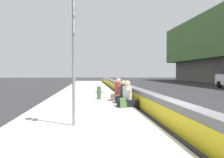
{
  "coord_description": "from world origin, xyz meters",
  "views": [
    {
      "loc": [
        -6.99,
        2.39,
        1.65
      ],
      "look_at": [
        10.06,
        0.95,
        1.23
      ],
      "focal_mm": 41.6,
      "sensor_mm": 36.0,
      "label": 1
    }
  ],
  "objects_px": {
    "seated_person_rear": "(118,93)",
    "backpack": "(123,103)",
    "route_sign_post": "(74,53)",
    "fire_hydrant": "(99,91)",
    "seated_person_middle": "(123,96)",
    "seated_person_foreground": "(127,98)"
  },
  "relations": [
    {
      "from": "seated_person_middle",
      "to": "backpack",
      "type": "xyz_separation_m",
      "value": [
        -1.82,
        0.26,
        -0.16
      ]
    },
    {
      "from": "route_sign_post",
      "to": "seated_person_foreground",
      "type": "distance_m",
      "value": 4.85
    },
    {
      "from": "seated_person_middle",
      "to": "backpack",
      "type": "height_order",
      "value": "seated_person_middle"
    },
    {
      "from": "seated_person_rear",
      "to": "backpack",
      "type": "height_order",
      "value": "seated_person_rear"
    },
    {
      "from": "seated_person_rear",
      "to": "backpack",
      "type": "xyz_separation_m",
      "value": [
        -2.93,
        0.13,
        -0.18
      ]
    },
    {
      "from": "seated_person_foreground",
      "to": "seated_person_rear",
      "type": "xyz_separation_m",
      "value": [
        2.52,
        0.13,
        0.01
      ]
    },
    {
      "from": "fire_hydrant",
      "to": "seated_person_middle",
      "type": "height_order",
      "value": "seated_person_middle"
    },
    {
      "from": "seated_person_rear",
      "to": "fire_hydrant",
      "type": "bearing_deg",
      "value": 57.67
    },
    {
      "from": "seated_person_rear",
      "to": "backpack",
      "type": "relative_size",
      "value": 3.01
    },
    {
      "from": "fire_hydrant",
      "to": "seated_person_rear",
      "type": "xyz_separation_m",
      "value": [
        -0.65,
        -1.03,
        -0.07
      ]
    },
    {
      "from": "seated_person_middle",
      "to": "fire_hydrant",
      "type": "bearing_deg",
      "value": 33.24
    },
    {
      "from": "route_sign_post",
      "to": "fire_hydrant",
      "type": "height_order",
      "value": "route_sign_post"
    },
    {
      "from": "seated_person_foreground",
      "to": "seated_person_rear",
      "type": "height_order",
      "value": "seated_person_rear"
    },
    {
      "from": "seated_person_foreground",
      "to": "seated_person_rear",
      "type": "relative_size",
      "value": 0.96
    },
    {
      "from": "fire_hydrant",
      "to": "seated_person_middle",
      "type": "xyz_separation_m",
      "value": [
        -1.77,
        -1.16,
        -0.1
      ]
    },
    {
      "from": "fire_hydrant",
      "to": "backpack",
      "type": "height_order",
      "value": "fire_hydrant"
    },
    {
      "from": "seated_person_middle",
      "to": "seated_person_rear",
      "type": "xyz_separation_m",
      "value": [
        1.12,
        0.13,
        0.03
      ]
    },
    {
      "from": "route_sign_post",
      "to": "seated_person_foreground",
      "type": "bearing_deg",
      "value": -27.83
    },
    {
      "from": "seated_person_rear",
      "to": "route_sign_post",
      "type": "bearing_deg",
      "value": 163.04
    },
    {
      "from": "fire_hydrant",
      "to": "seated_person_middle",
      "type": "distance_m",
      "value": 2.12
    },
    {
      "from": "backpack",
      "to": "seated_person_rear",
      "type": "bearing_deg",
      "value": -2.48
    },
    {
      "from": "route_sign_post",
      "to": "seated_person_rear",
      "type": "relative_size",
      "value": 2.99
    }
  ]
}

